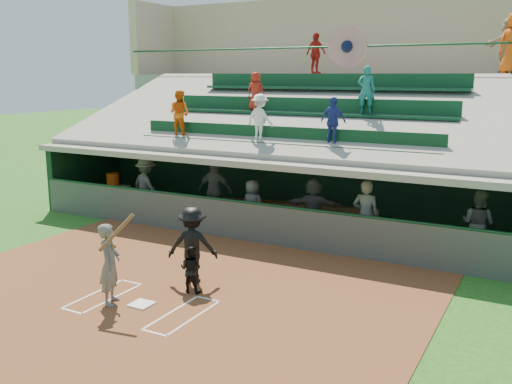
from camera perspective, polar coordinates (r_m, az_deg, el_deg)
The scene contains 21 objects.
ground at distance 12.03m, azimuth -11.37°, elevation -11.09°, with size 100.00×100.00×0.00m, color #225919.
dirt_slab at distance 12.39m, azimuth -9.89°, elevation -10.31°, with size 11.00×9.00×0.02m, color brown.
home_plate at distance 12.02m, azimuth -11.38°, elevation -10.94°, with size 0.43×0.43×0.03m, color white.
batters_box_chalk at distance 12.03m, azimuth -11.38°, elevation -10.99°, with size 2.65×1.85×0.01m.
dugout_floor at distance 17.45m, azimuth 2.83°, elevation -3.57°, with size 16.00×3.50×0.04m, color gray.
concourse_slab at distance 23.24m, azimuth 10.09°, elevation 5.81°, with size 20.00×3.00×4.60m, color gray.
grandstand at distance 20.44m, azimuth 7.42°, elevation 5.00°, with size 20.40×10.40×7.80m.
batter_at_plate at distance 11.95m, azimuth -14.40°, elevation -6.95°, with size 0.94×0.78×1.95m.
catcher at distance 12.36m, azimuth -6.53°, elevation -7.67°, with size 0.50×0.39×1.02m, color black.
home_umpire at distance 12.83m, azimuth -6.38°, elevation -5.29°, with size 1.11×0.64×1.72m, color black.
dugout_bench at distance 18.53m, azimuth 4.77°, elevation -1.87°, with size 15.98×0.48×0.48m, color brown.
white_table at distance 20.62m, azimuth -13.85°, elevation -0.40°, with size 0.84×0.63×0.74m, color silver.
water_cooler at distance 20.56m, azimuth -14.11°, elevation 1.22°, with size 0.44×0.44×0.44m, color #E04E0D.
dugout_player_a at distance 19.27m, azimuth -10.92°, elevation 0.62°, with size 1.21×0.70×1.88m, color #5B5E59.
dugout_player_b at distance 17.96m, azimuth -4.09°, elevation 0.13°, with size 1.15×0.48×1.96m, color #585A55.
dugout_player_c at distance 16.78m, azimuth -0.37°, elevation -1.39°, with size 0.76×0.49×1.55m, color #50524E.
dugout_player_d at distance 16.44m, azimuth 5.79°, elevation -1.48°, with size 1.56×0.50×1.69m, color #585A55.
dugout_player_e at distance 15.16m, azimuth 10.90°, elevation -2.35°, with size 0.69×0.45×1.90m, color #525550.
dugout_player_f at distance 15.47m, azimuth 21.30°, elevation -2.98°, with size 0.85×0.66×1.74m, color #60635E.
concourse_staff_a at distance 22.97m, azimuth 6.01°, elevation 13.60°, with size 0.94×0.39×1.60m, color #A51812.
concourse_staff_c at distance 21.26m, azimuth 23.98°, elevation 13.21°, with size 1.73×0.55×1.87m, color tan.
Camera 1 is at (7.19, -8.48, 4.62)m, focal length 40.00 mm.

